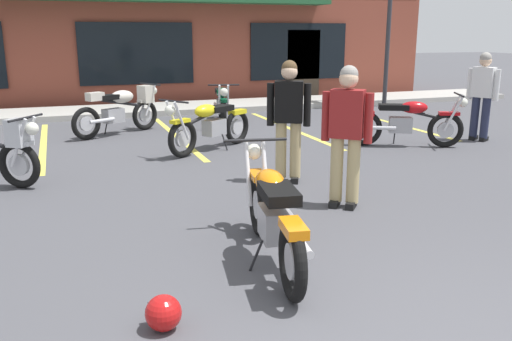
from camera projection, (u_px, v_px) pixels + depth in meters
name	position (u px, v px, depth m)	size (l,w,h in m)	color
ground_plane	(252.00, 200.00, 6.79)	(80.00, 80.00, 0.00)	#47474C
sidewalk_kerb	(148.00, 109.00, 14.17)	(22.00, 1.80, 0.14)	#A8A59E
brick_storefront_building	(125.00, 38.00, 17.38)	(18.59, 6.06, 3.68)	brown
painted_stall_lines	(176.00, 136.00, 10.91)	(10.16, 4.80, 0.01)	#DBCC4C
motorcycle_foreground_classic	(273.00, 213.00, 4.86)	(0.75, 2.10, 0.98)	black
motorcycle_red_sportbike	(210.00, 125.00, 9.49)	(1.85, 1.38, 0.98)	black
motorcycle_silver_naked	(222.00, 103.00, 12.33)	(0.84, 2.08, 0.98)	black
motorcycle_green_cafe_racer	(121.00, 108.00, 11.04)	(1.88, 1.32, 0.98)	black
motorcycle_orange_scrambler	(406.00, 121.00, 9.83)	(1.94, 1.22, 0.98)	black
person_in_black_shirt	(289.00, 114.00, 7.39)	(0.58, 0.39, 1.68)	black
person_in_shorts_foreground	(483.00, 91.00, 10.23)	(0.40, 0.58, 1.68)	black
person_by_back_row	(347.00, 128.00, 6.30)	(0.52, 0.47, 1.68)	black
helmet_on_pavement	(163.00, 313.00, 3.80)	(0.26, 0.26, 0.26)	#B71414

